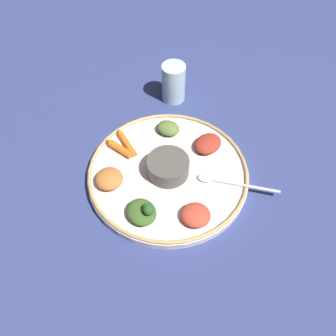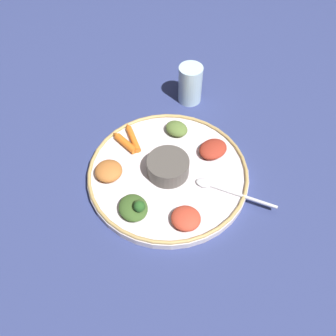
# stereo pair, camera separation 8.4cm
# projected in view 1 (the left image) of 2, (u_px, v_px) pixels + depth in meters

# --- Properties ---
(ground_plane) EXTENTS (2.40, 2.40, 0.00)m
(ground_plane) POSITION_uv_depth(u_px,v_px,m) (168.00, 177.00, 0.87)
(ground_plane) COLOR navy
(platter) EXTENTS (0.36, 0.36, 0.02)m
(platter) POSITION_uv_depth(u_px,v_px,m) (168.00, 174.00, 0.86)
(platter) COLOR silver
(platter) RESTS_ON ground_plane
(platter_rim) EXTENTS (0.36, 0.36, 0.01)m
(platter_rim) POSITION_uv_depth(u_px,v_px,m) (168.00, 171.00, 0.85)
(platter_rim) COLOR tan
(platter_rim) RESTS_ON platter
(center_bowl) EXTENTS (0.09, 0.09, 0.04)m
(center_bowl) POSITION_uv_depth(u_px,v_px,m) (168.00, 166.00, 0.84)
(center_bowl) COLOR #4C4742
(center_bowl) RESTS_ON platter
(spoon) EXTENTS (0.18, 0.04, 0.01)m
(spoon) POSITION_uv_depth(u_px,v_px,m) (225.00, 182.00, 0.83)
(spoon) COLOR silver
(spoon) RESTS_ON platter
(greens_pile) EXTENTS (0.09, 0.09, 0.04)m
(greens_pile) POSITION_uv_depth(u_px,v_px,m) (143.00, 212.00, 0.77)
(greens_pile) COLOR #385623
(greens_pile) RESTS_ON platter
(carrot_near_spoon) EXTENTS (0.08, 0.07, 0.01)m
(carrot_near_spoon) POSITION_uv_depth(u_px,v_px,m) (126.00, 142.00, 0.90)
(carrot_near_spoon) COLOR orange
(carrot_near_spoon) RESTS_ON platter
(carrot_outer) EXTENTS (0.08, 0.04, 0.02)m
(carrot_outer) POSITION_uv_depth(u_px,v_px,m) (118.00, 148.00, 0.88)
(carrot_outer) COLOR orange
(carrot_outer) RESTS_ON platter
(mound_beet) EXTENTS (0.08, 0.08, 0.03)m
(mound_beet) POSITION_uv_depth(u_px,v_px,m) (208.00, 144.00, 0.89)
(mound_beet) COLOR maroon
(mound_beet) RESTS_ON platter
(mound_berbere_red) EXTENTS (0.06, 0.06, 0.02)m
(mound_berbere_red) POSITION_uv_depth(u_px,v_px,m) (196.00, 215.00, 0.77)
(mound_berbere_red) COLOR #B73D28
(mound_berbere_red) RESTS_ON platter
(mound_collards) EXTENTS (0.06, 0.05, 0.03)m
(mound_collards) POSITION_uv_depth(u_px,v_px,m) (168.00, 128.00, 0.92)
(mound_collards) COLOR #567033
(mound_collards) RESTS_ON platter
(mound_chickpea) EXTENTS (0.08, 0.08, 0.03)m
(mound_chickpea) POSITION_uv_depth(u_px,v_px,m) (109.00, 179.00, 0.82)
(mound_chickpea) COLOR #B2662D
(mound_chickpea) RESTS_ON platter
(drinking_glass) EXTENTS (0.06, 0.06, 0.10)m
(drinking_glass) POSITION_uv_depth(u_px,v_px,m) (173.00, 85.00, 0.99)
(drinking_glass) COLOR silver
(drinking_glass) RESTS_ON ground_plane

